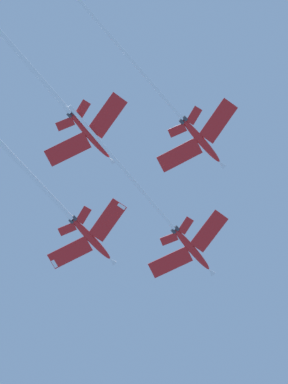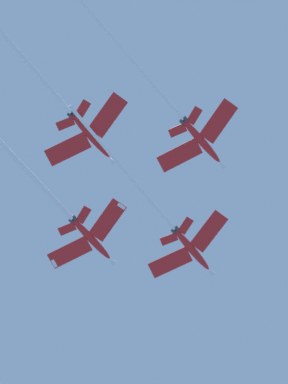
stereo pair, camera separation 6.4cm
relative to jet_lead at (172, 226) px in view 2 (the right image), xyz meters
name	(u,v)px [view 2 (the right image)]	position (x,y,z in m)	size (l,w,h in m)	color
jet_lead	(172,226)	(0.00, 0.00, 0.00)	(39.12, 31.09, 8.73)	red
jet_left_wing	(54,199)	(-8.01, 23.98, -2.21)	(42.00, 34.28, 9.94)	red
jet_right_wing	(181,118)	(-22.58, -3.53, -1.59)	(38.55, 32.23, 8.76)	red
jet_slot	(47,85)	(-31.19, 22.71, -5.29)	(46.04, 36.44, 9.90)	red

